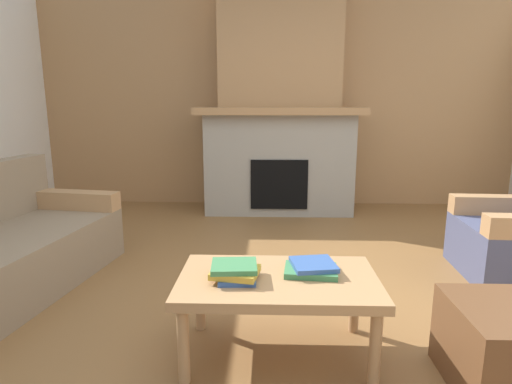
% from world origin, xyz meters
% --- Properties ---
extents(ground, '(9.00, 9.00, 0.00)m').
position_xyz_m(ground, '(0.00, 0.00, 0.00)').
color(ground, brown).
extents(wall_back_wood_panel, '(6.00, 0.12, 2.70)m').
position_xyz_m(wall_back_wood_panel, '(0.00, 3.00, 1.35)').
color(wall_back_wood_panel, '#A87A4C').
rests_on(wall_back_wood_panel, ground).
extents(fireplace, '(1.90, 0.82, 2.70)m').
position_xyz_m(fireplace, '(0.00, 2.62, 1.16)').
color(fireplace, gray).
rests_on(fireplace, ground).
extents(coffee_table, '(1.00, 0.60, 0.43)m').
position_xyz_m(coffee_table, '(-0.06, -0.45, 0.38)').
color(coffee_table, tan).
rests_on(coffee_table, ground).
extents(ottoman, '(0.52, 0.52, 0.40)m').
position_xyz_m(ottoman, '(0.98, -0.69, 0.20)').
color(ottoman, brown).
rests_on(ottoman, ground).
extents(book_stack_near_edge, '(0.25, 0.23, 0.08)m').
position_xyz_m(book_stack_near_edge, '(-0.28, -0.48, 0.47)').
color(book_stack_near_edge, '#335699').
rests_on(book_stack_near_edge, coffee_table).
extents(book_stack_center, '(0.28, 0.25, 0.05)m').
position_xyz_m(book_stack_center, '(0.11, -0.39, 0.46)').
color(book_stack_center, '#3D7F4C').
rests_on(book_stack_center, coffee_table).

